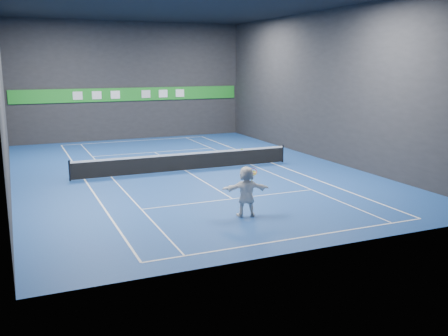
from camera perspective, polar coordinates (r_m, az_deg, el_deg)
name	(u,v)px	position (r m, az deg, el deg)	size (l,w,h in m)	color
ground	(186,171)	(27.89, -4.42, -0.31)	(26.00, 26.00, 0.00)	navy
ceiling	(183,2)	(27.44, -4.74, 18.39)	(26.00, 26.00, 0.00)	black
wall_back	(130,81)	(39.81, -10.70, 9.72)	(18.00, 0.10, 9.00)	#242426
wall_front	(322,110)	(15.58, 11.12, 6.57)	(18.00, 0.10, 9.00)	#242426
wall_left	(2,93)	(25.85, -24.00, 7.82)	(0.10, 26.00, 9.00)	#242426
wall_right	(324,86)	(31.36, 11.40, 9.15)	(0.10, 26.00, 9.00)	#242426
baseline_near	(298,238)	(17.47, 8.47, -7.91)	(10.98, 0.08, 0.01)	white
baseline_far	(135,141)	(39.15, -10.09, 3.09)	(10.98, 0.08, 0.01)	white
sideline_doubles_left	(85,180)	(26.68, -15.65, -1.28)	(0.08, 23.78, 0.01)	white
sideline_doubles_right	(272,163)	(30.07, 5.52, 0.57)	(0.08, 23.78, 0.01)	white
sideline_singles_left	(112,177)	(26.88, -12.73, -1.03)	(0.06, 23.78, 0.01)	white
sideline_singles_right	(252,165)	(29.44, 3.17, 0.36)	(0.06, 23.78, 0.01)	white
service_line_near	(233,199)	(22.10, 0.99, -3.54)	(8.23, 0.06, 0.01)	white
service_line_far	(155,152)	(33.90, -7.94, 1.80)	(8.23, 0.06, 0.01)	white
center_service_line	(186,171)	(27.89, -4.42, -0.30)	(0.06, 12.80, 0.01)	white
player	(246,191)	(19.43, 2.57, -2.67)	(1.86, 0.59, 2.00)	white
tennis_ball	(242,149)	(18.94, 2.06, 2.14)	(0.07, 0.07, 0.07)	#C2F028
tennis_net	(185,161)	(27.78, -4.44, 0.78)	(12.50, 0.10, 1.07)	black
sponsor_banner	(131,94)	(39.80, -10.62, 8.28)	(17.64, 0.11, 1.00)	#1F8E26
tennis_racket	(253,172)	(19.44, 3.36, -0.50)	(0.43, 0.35, 0.61)	red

